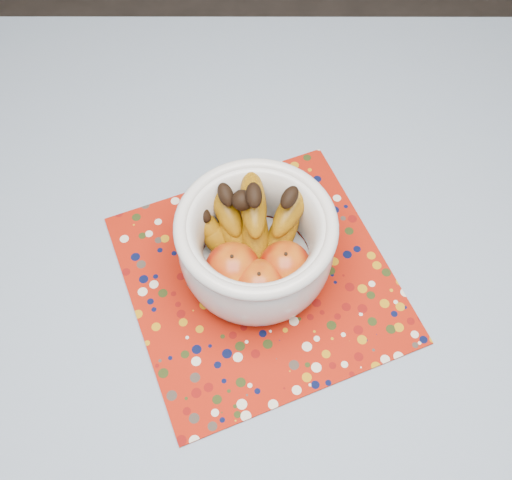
% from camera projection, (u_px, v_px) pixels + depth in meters
% --- Properties ---
extents(table, '(1.20, 1.20, 0.75)m').
position_uv_depth(table, '(269.00, 340.00, 0.95)').
color(table, brown).
rests_on(table, ground).
extents(tablecloth, '(1.32, 1.32, 0.01)m').
position_uv_depth(tablecloth, '(270.00, 319.00, 0.88)').
color(tablecloth, slate).
rests_on(tablecloth, table).
extents(placemat, '(0.50, 0.50, 0.00)m').
position_uv_depth(placemat, '(259.00, 278.00, 0.91)').
color(placemat, '#981608').
rests_on(placemat, tablecloth).
extents(fruit_bowl, '(0.25, 0.22, 0.17)m').
position_uv_depth(fruit_bowl, '(254.00, 240.00, 0.85)').
color(fruit_bowl, silver).
rests_on(fruit_bowl, placemat).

